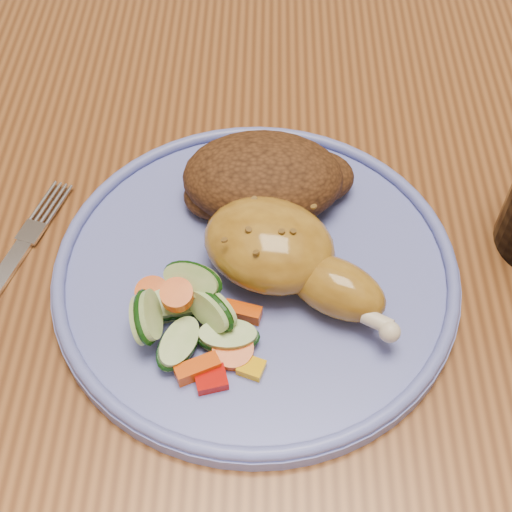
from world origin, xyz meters
TOP-DOWN VIEW (x-y plane):
  - ground at (0.00, 0.00)m, footprint 4.00×4.00m
  - dining_table at (0.00, 0.00)m, footprint 0.90×1.40m
  - chair_far at (0.00, 0.63)m, footprint 0.42×0.42m
  - plate at (-0.08, -0.13)m, footprint 0.31×0.31m
  - plate_rim at (-0.08, -0.13)m, footprint 0.31×0.31m
  - chicken_leg at (-0.05, -0.13)m, footprint 0.15×0.13m
  - rice_pilaf at (-0.07, -0.05)m, footprint 0.14×0.09m
  - vegetable_pile at (-0.12, -0.18)m, footprint 0.10×0.10m
  - fork at (-0.27, -0.13)m, footprint 0.06×0.16m

SIDE VIEW (x-z plane):
  - ground at x=0.00m, z-range 0.00..0.00m
  - chair_far at x=0.00m, z-range 0.04..0.95m
  - dining_table at x=0.00m, z-range 0.29..1.04m
  - fork at x=-0.27m, z-range 0.75..0.76m
  - plate at x=-0.08m, z-range 0.75..0.76m
  - plate_rim at x=-0.08m, z-range 0.76..0.77m
  - vegetable_pile at x=-0.12m, z-range 0.75..0.80m
  - rice_pilaf at x=-0.07m, z-range 0.76..0.81m
  - chicken_leg at x=-0.05m, z-range 0.76..0.81m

